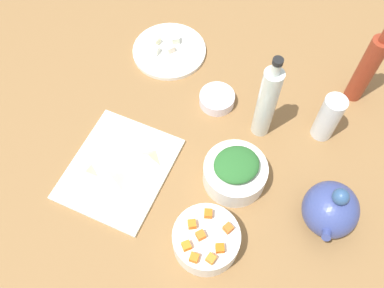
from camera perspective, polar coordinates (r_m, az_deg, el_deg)
tabletop at (r=108.08cm, az=-0.00°, el=-1.70°), size 190.00×190.00×3.00cm
cutting_board at (r=105.81cm, az=-10.05°, el=-3.39°), size 29.24×25.07×1.00cm
plate_tofu at (r=126.71cm, az=-3.16°, el=12.77°), size 21.90×21.90×1.20cm
bowl_greens at (r=101.11cm, az=5.94°, el=-4.08°), size 15.50×15.50×6.49cm
bowl_carrots at (r=94.77cm, az=1.96°, el=-13.11°), size 15.10×15.10×6.36cm
bowl_small_side at (r=114.15cm, az=3.47°, el=6.23°), size 9.67×9.67×3.33cm
teapot at (r=98.85cm, az=18.63°, el=-8.56°), size 14.90×12.64×15.34cm
bottle_0 at (r=102.03cm, az=10.32°, el=5.67°), size 4.82×4.82×27.70cm
bottle_1 at (r=117.05cm, az=23.08°, el=9.61°), size 4.77×4.77×26.64cm
drinking_glass_1 at (r=109.40cm, az=18.36°, el=3.47°), size 5.63×5.63×14.36cm
carrot_cube_0 at (r=90.77cm, az=1.21°, el=-12.52°), size 2.54×2.54×1.80cm
carrot_cube_1 at (r=92.38cm, az=2.26°, el=-9.60°), size 2.26×2.26×1.80cm
carrot_cube_2 at (r=90.11cm, az=-0.79°, el=-13.91°), size 2.54×2.54×1.80cm
carrot_cube_3 at (r=91.50cm, az=-0.01°, el=-11.05°), size 2.44×2.44×1.80cm
carrot_cube_4 at (r=90.15cm, az=3.88°, el=-14.21°), size 2.40×2.40×1.80cm
carrot_cube_5 at (r=91.56cm, az=5.02°, el=-11.53°), size 2.44×2.44×1.80cm
carrot_cube_6 at (r=89.49cm, az=2.65°, el=-15.58°), size 2.18×2.18×1.80cm
carrot_cube_7 at (r=89.45cm, az=0.30°, el=-15.47°), size 1.87×1.87×1.80cm
chopped_greens_mound at (r=96.85cm, az=6.20°, el=-2.86°), size 14.75×14.79×3.07cm
tofu_cube_0 at (r=124.97cm, az=-3.04°, el=13.07°), size 3.09×3.09×2.20cm
tofu_cube_1 at (r=127.45cm, az=-5.04°, el=14.09°), size 2.60×2.60×2.20cm
tofu_cube_2 at (r=127.42cm, az=-2.28°, el=14.29°), size 2.98×2.98×2.20cm
tofu_cube_3 at (r=124.92cm, az=-5.10°, el=12.86°), size 2.35×2.35×2.20cm
dumpling_0 at (r=104.28cm, az=-6.01°, el=-1.87°), size 5.33×5.68×2.44cm
dumpling_1 at (r=105.18cm, az=-14.35°, el=-3.94°), size 5.18×4.87×2.11cm
dumpling_2 at (r=103.06cm, az=-10.92°, el=-4.79°), size 7.02×7.10×2.17cm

